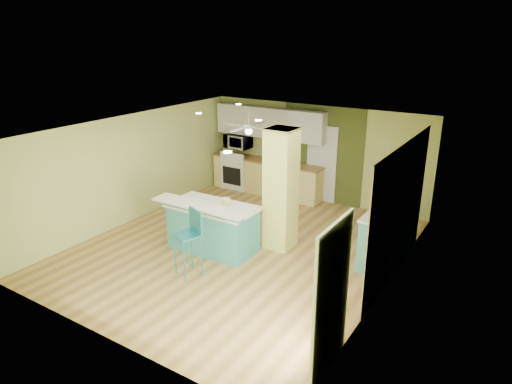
% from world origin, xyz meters
% --- Properties ---
extents(floor, '(6.00, 7.00, 0.01)m').
position_xyz_m(floor, '(0.00, 0.00, -0.01)').
color(floor, olive).
rests_on(floor, ground).
extents(ceiling, '(6.00, 7.00, 0.01)m').
position_xyz_m(ceiling, '(0.00, 0.00, 2.50)').
color(ceiling, white).
rests_on(ceiling, wall_back).
extents(wall_back, '(6.00, 0.01, 2.50)m').
position_xyz_m(wall_back, '(0.00, 3.50, 1.25)').
color(wall_back, '#B5C167').
rests_on(wall_back, floor).
extents(wall_front, '(6.00, 0.01, 2.50)m').
position_xyz_m(wall_front, '(0.00, -3.50, 1.25)').
color(wall_front, '#B5C167').
rests_on(wall_front, floor).
extents(wall_left, '(0.01, 7.00, 2.50)m').
position_xyz_m(wall_left, '(-3.00, 0.00, 1.25)').
color(wall_left, '#B5C167').
rests_on(wall_left, floor).
extents(wall_right, '(0.01, 7.00, 2.50)m').
position_xyz_m(wall_right, '(3.00, 0.00, 1.25)').
color(wall_right, '#B5C167').
rests_on(wall_right, floor).
extents(wood_panel, '(0.02, 3.40, 2.50)m').
position_xyz_m(wood_panel, '(2.99, 0.60, 1.25)').
color(wood_panel, '#937454').
rests_on(wood_panel, floor).
extents(olive_accent, '(2.20, 0.02, 2.50)m').
position_xyz_m(olive_accent, '(0.20, 3.49, 1.25)').
color(olive_accent, '#445020').
rests_on(olive_accent, floor).
extents(interior_door, '(0.82, 0.05, 2.00)m').
position_xyz_m(interior_door, '(0.20, 3.46, 1.00)').
color(interior_door, silver).
rests_on(interior_door, floor).
extents(french_door, '(0.04, 1.08, 2.10)m').
position_xyz_m(french_door, '(2.97, -2.30, 1.05)').
color(french_door, white).
rests_on(french_door, floor).
extents(column, '(0.55, 0.55, 2.50)m').
position_xyz_m(column, '(0.65, 0.50, 1.25)').
color(column, '#D4D964').
rests_on(column, floor).
extents(kitchen_run, '(3.25, 0.63, 0.94)m').
position_xyz_m(kitchen_run, '(-1.30, 3.20, 0.47)').
color(kitchen_run, '#EAD77A').
rests_on(kitchen_run, floor).
extents(stove, '(0.76, 0.66, 1.08)m').
position_xyz_m(stove, '(-2.25, 3.19, 0.46)').
color(stove, white).
rests_on(stove, floor).
extents(upper_cabinets, '(3.20, 0.34, 0.80)m').
position_xyz_m(upper_cabinets, '(-1.30, 3.32, 1.95)').
color(upper_cabinets, silver).
rests_on(upper_cabinets, wall_back).
extents(microwave, '(0.70, 0.48, 0.39)m').
position_xyz_m(microwave, '(-2.25, 3.20, 1.35)').
color(microwave, white).
rests_on(microwave, wall_back).
extents(ceiling_fan, '(1.41, 1.41, 0.61)m').
position_xyz_m(ceiling_fan, '(-1.10, 2.00, 2.08)').
color(ceiling_fan, white).
rests_on(ceiling_fan, ceiling).
extents(pendant_lamp, '(0.14, 0.14, 0.69)m').
position_xyz_m(pendant_lamp, '(2.65, 0.75, 1.88)').
color(pendant_lamp, silver).
rests_on(pendant_lamp, ceiling).
extents(wall_decor, '(0.03, 0.90, 0.70)m').
position_xyz_m(wall_decor, '(2.96, 0.80, 1.55)').
color(wall_decor, brown).
rests_on(wall_decor, wood_panel).
extents(peninsula, '(2.08, 1.14, 1.11)m').
position_xyz_m(peninsula, '(-0.44, -0.37, 0.51)').
color(peninsula, teal).
rests_on(peninsula, floor).
extents(bar_stool, '(0.54, 0.54, 1.26)m').
position_xyz_m(bar_stool, '(-0.15, -1.36, 0.84)').
color(bar_stool, teal).
rests_on(bar_stool, floor).
extents(side_counter, '(0.69, 1.64, 1.05)m').
position_xyz_m(side_counter, '(2.70, 1.08, 0.53)').
color(side_counter, teal).
rests_on(side_counter, floor).
extents(fruit_bowl, '(0.41, 0.41, 0.08)m').
position_xyz_m(fruit_bowl, '(-0.76, 3.12, 0.98)').
color(fruit_bowl, '#382017').
rests_on(fruit_bowl, kitchen_run).
extents(canister, '(0.16, 0.16, 0.15)m').
position_xyz_m(canister, '(-0.22, -0.18, 1.04)').
color(canister, yellow).
rests_on(canister, peninsula).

